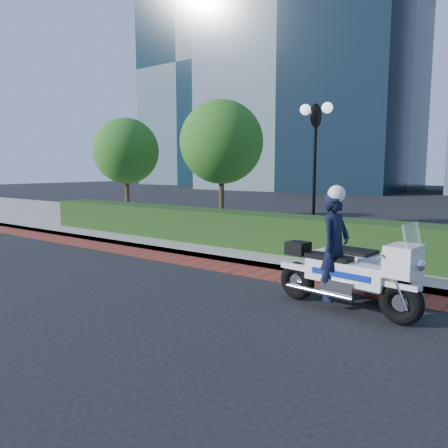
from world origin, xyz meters
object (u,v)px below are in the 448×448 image
Objects in this scene: tree_a at (126,151)px; tree_b at (221,142)px; lamppost at (315,151)px; police_motorcycle at (350,264)px.

tree_b reaches higher than tree_a.
tree_a is at bearing 180.00° from tree_b.
police_motorcycle is (2.97, -4.75, -2.22)m from lamppost.
lamppost is 0.92× the size of tree_a.
tree_b is at bearing 148.27° from police_motorcycle.
tree_a is 14.53m from police_motorcycle.
lamppost reaches higher than police_motorcycle.
tree_a is at bearing 172.59° from lamppost.
tree_b reaches higher than police_motorcycle.
lamppost is at bearing 129.29° from police_motorcycle.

